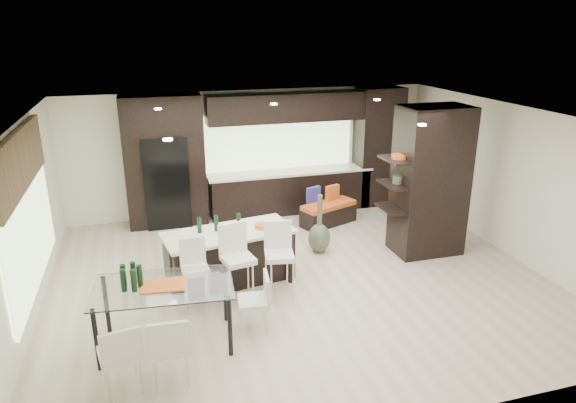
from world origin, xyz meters
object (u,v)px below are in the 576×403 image
object	(u,v)px
stool_left	(196,282)
floor_vase	(319,224)
stool_right	(279,269)
chair_far	(121,359)
bench	(328,213)
chair_near	(170,350)
dining_table	(166,315)
chair_end	(253,305)
stool_mid	(239,273)
kitchen_island	(230,256)

from	to	relation	value
stool_left	floor_vase	world-z (taller)	floor_vase
stool_left	floor_vase	bearing A→B (deg)	26.79
stool_right	floor_vase	size ratio (longest dim) A/B	0.86
stool_right	chair_far	world-z (taller)	stool_right
stool_right	stool_left	bearing A→B (deg)	-171.69
bench	chair_near	xyz separation A→B (m)	(-3.55, -4.27, 0.19)
dining_table	chair_end	xyz separation A→B (m)	(1.17, 0.00, -0.04)
bench	chair_far	size ratio (longest dim) A/B	1.46
stool_mid	dining_table	distance (m)	1.35
dining_table	chair_near	bearing A→B (deg)	-84.47
stool_left	dining_table	world-z (taller)	stool_left
stool_right	chair_near	world-z (taller)	stool_right
floor_vase	chair_end	xyz separation A→B (m)	(-1.72, -2.17, -0.18)
floor_vase	chair_end	world-z (taller)	floor_vase
stool_mid	stool_right	distance (m)	0.63
stool_left	chair_far	xyz separation A→B (m)	(-1.03, -1.60, -0.02)
stool_mid	stool_right	world-z (taller)	stool_mid
stool_left	dining_table	distance (m)	0.93
stool_left	kitchen_island	bearing A→B (deg)	46.37
dining_table	chair_near	distance (m)	0.81
stool_mid	dining_table	world-z (taller)	stool_mid
kitchen_island	chair_end	world-z (taller)	kitchen_island
bench	chair_end	distance (m)	4.21
dining_table	kitchen_island	bearing A→B (deg)	59.45
stool_right	dining_table	bearing A→B (deg)	-146.86
chair_end	stool_left	bearing A→B (deg)	48.06
floor_vase	chair_far	distance (m)	4.55
kitchen_island	chair_far	distance (m)	2.87
stool_left	stool_mid	world-z (taller)	stool_mid
stool_left	dining_table	bearing A→B (deg)	-124.01
floor_vase	dining_table	size ratio (longest dim) A/B	0.63
stool_mid	stool_right	size ratio (longest dim) A/B	1.03
chair_far	chair_near	bearing A→B (deg)	-11.69
stool_mid	chair_far	size ratio (longest dim) A/B	1.19
dining_table	chair_end	world-z (taller)	dining_table
kitchen_island	floor_vase	bearing A→B (deg)	10.16
chair_far	bench	bearing A→B (deg)	34.97
dining_table	chair_far	size ratio (longest dim) A/B	2.12
floor_vase	stool_mid	bearing A→B (deg)	-141.74
floor_vase	kitchen_island	bearing A→B (deg)	-160.29
stool_left	bench	world-z (taller)	stool_left
chair_near	chair_end	world-z (taller)	chair_near
chair_far	stool_left	bearing A→B (deg)	46.02
stool_mid	dining_table	bearing A→B (deg)	-156.61
stool_mid	chair_end	world-z (taller)	stool_mid
stool_left	chair_near	size ratio (longest dim) A/B	1.01
kitchen_island	stool_right	distance (m)	0.99
kitchen_island	chair_near	bearing A→B (deg)	-125.04
stool_mid	chair_end	xyz separation A→B (m)	(0.05, -0.77, -0.12)
stool_left	bench	bearing A→B (deg)	38.08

